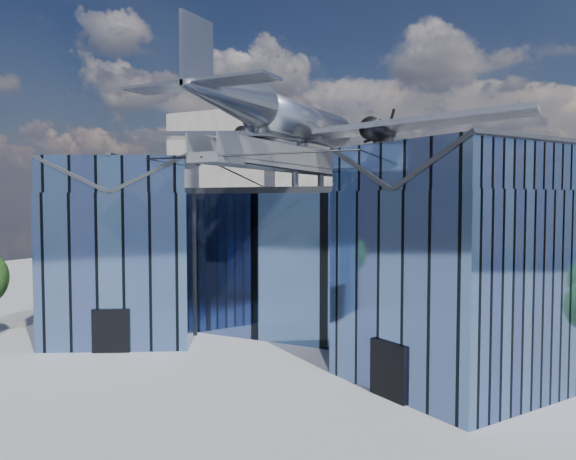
% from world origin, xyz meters
% --- Properties ---
extents(ground_plane, '(120.00, 120.00, 0.00)m').
position_xyz_m(ground_plane, '(0.00, 0.00, 0.00)').
color(ground_plane, gray).
extents(museum, '(32.88, 24.50, 17.60)m').
position_xyz_m(museum, '(0.00, 5.82, 5.54)').
color(museum, '#4E699F').
rests_on(museum, ground).
extents(bg_towers, '(77.00, 24.50, 26.00)m').
position_xyz_m(bg_towers, '(1.45, 50.49, 10.01)').
color(bg_towers, gray).
rests_on(bg_towers, ground).
extents(tree_side_w, '(4.31, 4.31, 5.33)m').
position_xyz_m(tree_side_w, '(-27.47, 9.62, 3.61)').
color(tree_side_w, black).
rests_on(tree_side_w, ground).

